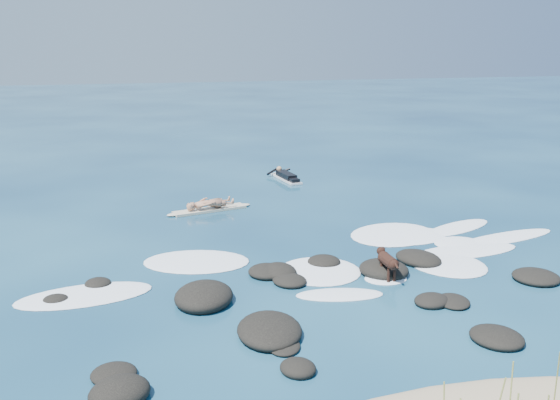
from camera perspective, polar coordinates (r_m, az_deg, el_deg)
name	(u,v)px	position (r m, az deg, el deg)	size (l,w,h in m)	color
ground	(315,270)	(16.45, 3.18, -6.38)	(160.00, 160.00, 0.00)	#0A2642
reef_rocks	(313,297)	(14.49, 3.04, -8.89)	(12.57, 6.43, 0.55)	black
breaking_foam	(379,256)	(17.60, 9.04, -5.11)	(15.85, 8.40, 0.12)	white
standing_surfer_rig	(209,191)	(21.99, -6.50, 0.78)	(3.14, 1.12, 1.80)	beige
paddling_surfer_rig	(286,176)	(27.01, 0.55, 2.18)	(1.15, 2.59, 0.45)	silver
dog	(387,260)	(15.83, 9.78, -5.45)	(0.32, 1.21, 0.77)	black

